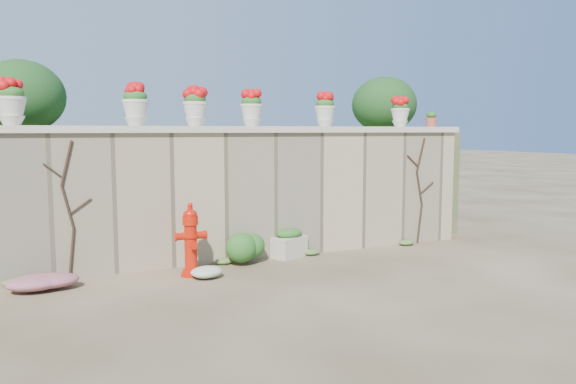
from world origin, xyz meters
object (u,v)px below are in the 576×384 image
urn_pot_0 (11,102)px  terracotta_pot (431,120)px  planter_box (289,244)px  fire_hydrant (191,240)px

urn_pot_0 → terracotta_pot: size_ratio=2.25×
planter_box → terracotta_pot: 3.62m
terracotta_pot → planter_box: bearing=-175.2°
fire_hydrant → urn_pot_0: urn_pot_0 is taller
fire_hydrant → urn_pot_0: size_ratio=1.69×
planter_box → terracotta_pot: size_ratio=2.38×
fire_hydrant → planter_box: fire_hydrant is taller
planter_box → terracotta_pot: bearing=-19.5°
planter_box → urn_pot_0: 4.51m
urn_pot_0 → terracotta_pot: bearing=0.0°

